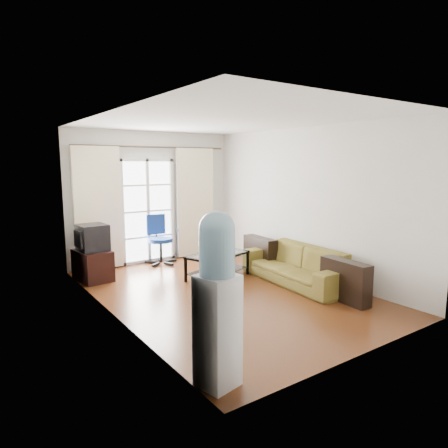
# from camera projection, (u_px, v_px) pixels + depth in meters

# --- Properties ---
(floor) EXTENTS (5.20, 5.20, 0.00)m
(floor) POSITION_uv_depth(u_px,v_px,m) (224.00, 292.00, 6.43)
(floor) COLOR brown
(floor) RESTS_ON ground
(ceiling) EXTENTS (5.20, 5.20, 0.00)m
(ceiling) POSITION_uv_depth(u_px,v_px,m) (224.00, 120.00, 6.02)
(ceiling) COLOR white
(ceiling) RESTS_ON wall_back
(wall_back) EXTENTS (3.60, 0.02, 2.70)m
(wall_back) POSITION_uv_depth(u_px,v_px,m) (153.00, 197.00, 8.34)
(wall_back) COLOR silver
(wall_back) RESTS_ON floor
(wall_front) EXTENTS (3.60, 0.02, 2.70)m
(wall_front) POSITION_uv_depth(u_px,v_px,m) (367.00, 232.00, 4.12)
(wall_front) COLOR silver
(wall_front) RESTS_ON floor
(wall_left) EXTENTS (0.02, 5.20, 2.70)m
(wall_left) POSITION_uv_depth(u_px,v_px,m) (111.00, 218.00, 5.21)
(wall_left) COLOR silver
(wall_left) RESTS_ON floor
(wall_right) EXTENTS (0.02, 5.20, 2.70)m
(wall_right) POSITION_uv_depth(u_px,v_px,m) (305.00, 202.00, 7.24)
(wall_right) COLOR silver
(wall_right) RESTS_ON floor
(french_door) EXTENTS (1.16, 0.06, 2.15)m
(french_door) POSITION_uv_depth(u_px,v_px,m) (148.00, 211.00, 8.25)
(french_door) COLOR white
(french_door) RESTS_ON wall_back
(curtain_rod) EXTENTS (3.30, 0.04, 0.04)m
(curtain_rod) POSITION_uv_depth(u_px,v_px,m) (154.00, 147.00, 8.10)
(curtain_rod) COLOR #4C3F2D
(curtain_rod) RESTS_ON wall_back
(curtain_left) EXTENTS (0.90, 0.07, 2.35)m
(curtain_left) POSITION_uv_depth(u_px,v_px,m) (98.00, 209.00, 7.59)
(curtain_left) COLOR #FFF4CD
(curtain_left) RESTS_ON curtain_rod
(curtain_right) EXTENTS (0.90, 0.07, 2.35)m
(curtain_right) POSITION_uv_depth(u_px,v_px,m) (195.00, 202.00, 8.80)
(curtain_right) COLOR #FFF4CD
(curtain_right) RESTS_ON curtain_rod
(radiator) EXTENTS (0.64, 0.12, 0.64)m
(radiator) POSITION_uv_depth(u_px,v_px,m) (189.00, 242.00, 8.86)
(radiator) COLOR gray
(radiator) RESTS_ON floor
(sofa) EXTENTS (2.29, 1.16, 0.63)m
(sofa) POSITION_uv_depth(u_px,v_px,m) (297.00, 265.00, 6.90)
(sofa) COLOR brown
(sofa) RESTS_ON floor
(coffee_table) EXTENTS (1.27, 0.96, 0.46)m
(coffee_table) POSITION_uv_depth(u_px,v_px,m) (218.00, 262.00, 7.17)
(coffee_table) COLOR silver
(coffee_table) RESTS_ON floor
(bowl) EXTENTS (0.36, 0.36, 0.06)m
(bowl) POSITION_uv_depth(u_px,v_px,m) (214.00, 255.00, 6.88)
(bowl) COLOR green
(bowl) RESTS_ON coffee_table
(book) EXTENTS (0.42, 0.42, 0.02)m
(book) POSITION_uv_depth(u_px,v_px,m) (216.00, 256.00, 6.91)
(book) COLOR maroon
(book) RESTS_ON coffee_table
(remote) EXTENTS (0.19, 0.10, 0.02)m
(remote) POSITION_uv_depth(u_px,v_px,m) (217.00, 252.00, 7.19)
(remote) COLOR black
(remote) RESTS_ON coffee_table
(tv_stand) EXTENTS (0.57, 0.79, 0.54)m
(tv_stand) POSITION_uv_depth(u_px,v_px,m) (93.00, 265.00, 7.06)
(tv_stand) COLOR black
(tv_stand) RESTS_ON floor
(crt_tv) EXTENTS (0.53, 0.53, 0.46)m
(crt_tv) POSITION_uv_depth(u_px,v_px,m) (91.00, 238.00, 6.98)
(crt_tv) COLOR black
(crt_tv) RESTS_ON tv_stand
(task_chair) EXTENTS (0.71, 0.71, 1.00)m
(task_chair) POSITION_uv_depth(u_px,v_px,m) (160.00, 249.00, 8.23)
(task_chair) COLOR black
(task_chair) RESTS_ON floor
(water_cooler) EXTENTS (0.40, 0.40, 1.65)m
(water_cooler) POSITION_uv_depth(u_px,v_px,m) (217.00, 296.00, 3.62)
(water_cooler) COLOR white
(water_cooler) RESTS_ON floor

